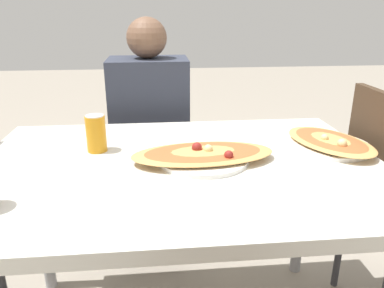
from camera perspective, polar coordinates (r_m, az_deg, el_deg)
The scene contains 6 objects.
dining_table at distance 1.21m, azimuth -1.68°, elevation -6.02°, with size 1.28×0.89×0.76m.
chair_far_seated at distance 1.98m, azimuth -6.21°, elevation -0.37°, with size 0.40×0.40×0.95m.
person_seated at distance 1.82m, azimuth -6.42°, elevation 3.28°, with size 0.37×0.28×1.18m.
pizza_main at distance 1.18m, azimuth 1.70°, elevation -1.66°, with size 0.47×0.29×0.06m.
soda_can at distance 1.29m, azimuth -14.41°, elevation 1.58°, with size 0.07×0.07×0.12m.
pizza_second at distance 1.38m, azimuth 20.28°, elevation 0.22°, with size 0.32×0.40×0.06m.
Camera 1 is at (-0.07, -1.08, 1.22)m, focal length 35.00 mm.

